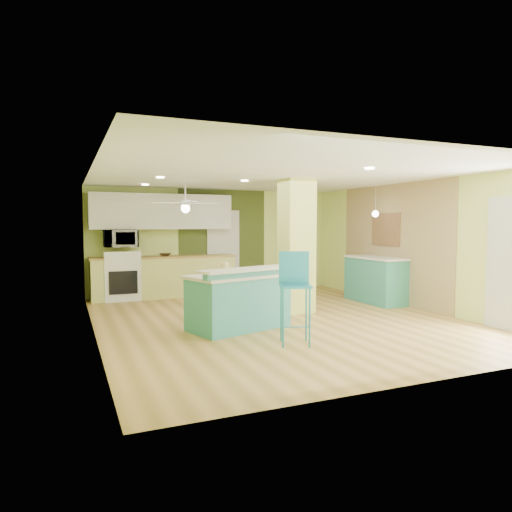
# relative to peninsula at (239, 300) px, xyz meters

# --- Properties ---
(floor) EXTENTS (6.00, 7.00, 0.01)m
(floor) POSITION_rel_peninsula_xyz_m (0.84, 0.40, -0.47)
(floor) COLOR olive
(floor) RESTS_ON ground
(ceiling) EXTENTS (6.00, 7.00, 0.01)m
(ceiling) POSITION_rel_peninsula_xyz_m (0.84, 0.40, 2.04)
(ceiling) COLOR white
(ceiling) RESTS_ON wall_back
(wall_back) EXTENTS (6.00, 0.01, 2.50)m
(wall_back) POSITION_rel_peninsula_xyz_m (0.84, 3.91, 0.79)
(wall_back) COLOR #D8EA7D
(wall_back) RESTS_ON floor
(wall_front) EXTENTS (6.00, 0.01, 2.50)m
(wall_front) POSITION_rel_peninsula_xyz_m (0.84, -3.10, 0.79)
(wall_front) COLOR #D8EA7D
(wall_front) RESTS_ON floor
(wall_left) EXTENTS (0.01, 7.00, 2.50)m
(wall_left) POSITION_rel_peninsula_xyz_m (-2.16, 0.40, 0.79)
(wall_left) COLOR #D8EA7D
(wall_left) RESTS_ON floor
(wall_right) EXTENTS (0.01, 7.00, 2.50)m
(wall_right) POSITION_rel_peninsula_xyz_m (3.85, 0.40, 0.79)
(wall_right) COLOR #D8EA7D
(wall_right) RESTS_ON floor
(wood_panel) EXTENTS (0.02, 3.40, 2.50)m
(wood_panel) POSITION_rel_peninsula_xyz_m (3.83, 1.00, 0.79)
(wood_panel) COLOR #977C56
(wood_panel) RESTS_ON floor
(olive_accent) EXTENTS (2.20, 0.02, 2.50)m
(olive_accent) POSITION_rel_peninsula_xyz_m (1.04, 3.89, 0.79)
(olive_accent) COLOR #414F1F
(olive_accent) RESTS_ON floor
(interior_door) EXTENTS (0.82, 0.05, 2.00)m
(interior_door) POSITION_rel_peninsula_xyz_m (1.04, 3.86, 0.54)
(interior_door) COLOR silver
(interior_door) RESTS_ON floor
(column) EXTENTS (0.55, 0.55, 2.50)m
(column) POSITION_rel_peninsula_xyz_m (1.49, 0.90, 0.79)
(column) COLOR #CDD563
(column) RESTS_ON floor
(kitchen_run) EXTENTS (3.25, 0.63, 0.94)m
(kitchen_run) POSITION_rel_peninsula_xyz_m (-0.46, 3.60, 0.01)
(kitchen_run) COLOR #CECE6C
(kitchen_run) RESTS_ON floor
(stove) EXTENTS (0.76, 0.66, 1.08)m
(stove) POSITION_rel_peninsula_xyz_m (-1.41, 3.59, -0.00)
(stove) COLOR white
(stove) RESTS_ON floor
(upper_cabinets) EXTENTS (3.20, 0.34, 0.80)m
(upper_cabinets) POSITION_rel_peninsula_xyz_m (-0.46, 3.72, 1.49)
(upper_cabinets) COLOR silver
(upper_cabinets) RESTS_ON wall_back
(microwave) EXTENTS (0.70, 0.48, 0.39)m
(microwave) POSITION_rel_peninsula_xyz_m (-1.41, 3.60, 0.89)
(microwave) COLOR white
(microwave) RESTS_ON wall_back
(ceiling_fan) EXTENTS (1.41, 1.41, 0.61)m
(ceiling_fan) POSITION_rel_peninsula_xyz_m (-0.26, 2.40, 1.61)
(ceiling_fan) COLOR silver
(ceiling_fan) RESTS_ON ceiling
(pendant_lamp) EXTENTS (0.14, 0.14, 0.69)m
(pendant_lamp) POSITION_rel_peninsula_xyz_m (3.49, 1.15, 1.42)
(pendant_lamp) COLOR silver
(pendant_lamp) RESTS_ON ceiling
(wall_decor) EXTENTS (0.03, 0.90, 0.70)m
(wall_decor) POSITION_rel_peninsula_xyz_m (3.81, 1.20, 1.09)
(wall_decor) COLOR brown
(wall_decor) RESTS_ON wood_panel
(peninsula) EXTENTS (1.98, 1.47, 1.00)m
(peninsula) POSITION_rel_peninsula_xyz_m (0.00, 0.00, 0.00)
(peninsula) COLOR teal
(peninsula) RESTS_ON floor
(bar_stool) EXTENTS (0.55, 0.55, 1.28)m
(bar_stool) POSITION_rel_peninsula_xyz_m (0.40, -1.13, 0.39)
(bar_stool) COLOR teal
(bar_stool) RESTS_ON floor
(side_counter) EXTENTS (0.64, 1.51, 0.97)m
(side_counter) POSITION_rel_peninsula_xyz_m (3.54, 1.18, 0.02)
(side_counter) COLOR teal
(side_counter) RESTS_ON floor
(fruit_bowl) EXTENTS (0.34, 0.34, 0.06)m
(fruit_bowl) POSITION_rel_peninsula_xyz_m (-0.44, 3.60, 0.51)
(fruit_bowl) COLOR #3A2817
(fruit_bowl) RESTS_ON kitchen_run
(canister) EXTENTS (0.13, 0.13, 0.18)m
(canister) POSITION_rel_peninsula_xyz_m (-0.18, 0.17, 0.49)
(canister) COLOR gold
(canister) RESTS_ON peninsula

